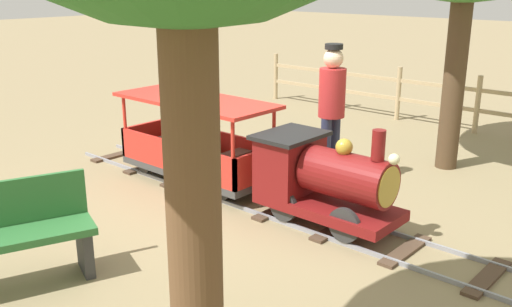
# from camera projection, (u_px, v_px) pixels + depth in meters

# --- Properties ---
(ground_plane) EXTENTS (60.00, 60.00, 0.00)m
(ground_plane) POSITION_uv_depth(u_px,v_px,m) (248.00, 200.00, 6.19)
(ground_plane) COLOR #8C7A56
(track) EXTENTS (0.74, 5.70, 0.04)m
(track) POSITION_uv_depth(u_px,v_px,m) (254.00, 200.00, 6.12)
(track) COLOR gray
(track) RESTS_ON ground_plane
(locomotive) EXTENTS (0.70, 1.45, 1.01)m
(locomotive) POSITION_uv_depth(u_px,v_px,m) (321.00, 177.00, 5.44)
(locomotive) COLOR maroon
(locomotive) RESTS_ON ground_plane
(passenger_car) EXTENTS (0.80, 2.00, 0.97)m
(passenger_car) POSITION_uv_depth(u_px,v_px,m) (196.00, 148.00, 6.57)
(passenger_car) COLOR #3F3F3F
(passenger_car) RESTS_ON ground_plane
(conductor_person) EXTENTS (0.30, 0.30, 1.62)m
(conductor_person) POSITION_uv_depth(u_px,v_px,m) (332.00, 103.00, 6.42)
(conductor_person) COLOR #282D47
(conductor_person) RESTS_ON ground_plane
(park_bench) EXTENTS (1.36, 0.83, 0.82)m
(park_bench) POSITION_uv_depth(u_px,v_px,m) (5.00, 237.00, 4.34)
(park_bench) COLOR #2D6B33
(park_bench) RESTS_ON ground_plane
(fence_section) EXTENTS (0.08, 6.78, 0.90)m
(fence_section) POSITION_uv_depth(u_px,v_px,m) (436.00, 97.00, 9.14)
(fence_section) COLOR tan
(fence_section) RESTS_ON ground_plane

